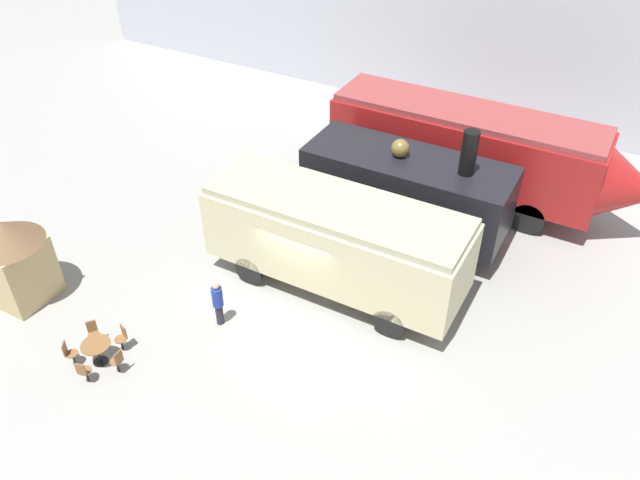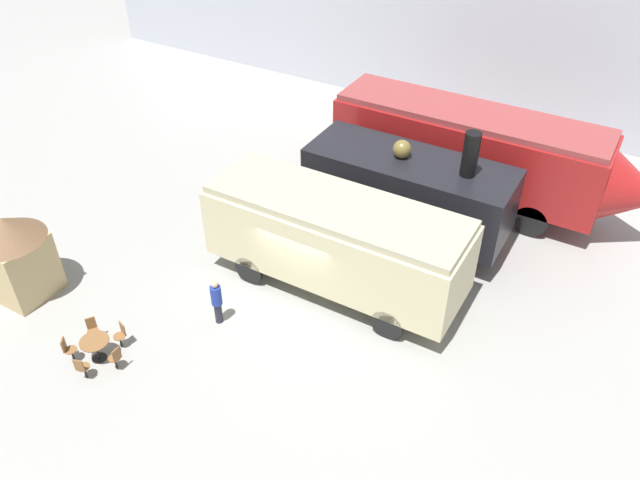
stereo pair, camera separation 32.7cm
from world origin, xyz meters
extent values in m
plane|color=gray|center=(0.00, 0.00, 0.00)|extent=(80.00, 80.00, 0.00)
cube|color=#B2B7C1|center=(0.00, 15.26, 4.50)|extent=(44.00, 0.15, 9.00)
cube|color=maroon|center=(2.53, 8.18, 2.17)|extent=(10.35, 2.65, 2.69)
cone|color=maroon|center=(8.70, 8.18, 2.17)|extent=(2.00, 2.52, 2.52)
cube|color=brown|center=(2.53, 8.18, 3.63)|extent=(10.14, 2.44, 0.24)
cylinder|color=black|center=(5.63, 6.92, 0.63)|extent=(1.27, 0.12, 1.27)
cylinder|color=black|center=(5.63, 9.45, 0.63)|extent=(1.27, 0.12, 1.27)
cylinder|color=black|center=(-0.58, 6.92, 0.63)|extent=(1.27, 0.12, 1.27)
cylinder|color=black|center=(-0.58, 9.45, 0.63)|extent=(1.27, 0.12, 1.27)
cube|color=black|center=(1.62, 4.68, 2.02)|extent=(7.28, 2.65, 2.37)
cylinder|color=black|center=(3.63, 4.68, 3.97)|extent=(0.53, 0.53, 1.54)
sphere|color=brown|center=(1.26, 4.68, 3.50)|extent=(0.64, 0.64, 0.64)
cylinder|color=black|center=(3.81, 3.42, 0.64)|extent=(1.28, 0.12, 1.28)
cylinder|color=black|center=(3.81, 5.95, 0.64)|extent=(1.28, 0.12, 1.28)
cylinder|color=black|center=(-0.56, 3.42, 0.64)|extent=(1.28, 0.12, 1.28)
cylinder|color=black|center=(-0.56, 5.95, 0.64)|extent=(1.28, 0.12, 1.28)
cube|color=beige|center=(0.76, 0.96, 1.87)|extent=(8.50, 2.87, 2.38)
cube|color=tan|center=(0.76, 0.96, 3.18)|extent=(8.33, 2.64, 0.24)
cylinder|color=black|center=(3.31, -0.41, 0.53)|extent=(1.05, 0.12, 1.05)
cylinder|color=black|center=(3.31, 2.33, 0.53)|extent=(1.05, 0.12, 1.05)
cylinder|color=black|center=(-1.79, -0.41, 0.53)|extent=(1.05, 0.12, 1.05)
cylinder|color=black|center=(-1.79, 2.33, 0.53)|extent=(1.05, 0.12, 1.05)
cylinder|color=black|center=(-3.67, -5.45, 0.01)|extent=(0.44, 0.44, 0.02)
cylinder|color=black|center=(-3.67, -5.45, 0.37)|extent=(0.08, 0.08, 0.69)
cylinder|color=brown|center=(-3.67, -5.45, 0.73)|extent=(0.86, 0.86, 0.03)
cylinder|color=black|center=(-4.25, -5.01, 0.21)|extent=(0.06, 0.06, 0.42)
cylinder|color=brown|center=(-4.25, -5.01, 0.43)|extent=(0.36, 0.36, 0.03)
cube|color=brown|center=(-4.38, -4.92, 0.66)|extent=(0.20, 0.25, 0.42)
cylinder|color=black|center=(-4.27, -5.87, 0.21)|extent=(0.06, 0.06, 0.42)
cylinder|color=brown|center=(-4.27, -5.87, 0.43)|extent=(0.36, 0.36, 0.03)
cube|color=brown|center=(-4.39, -5.96, 0.66)|extent=(0.20, 0.26, 0.42)
cylinder|color=black|center=(-3.46, -6.15, 0.21)|extent=(0.06, 0.06, 0.42)
cylinder|color=brown|center=(-3.46, -6.15, 0.43)|extent=(0.36, 0.36, 0.03)
cube|color=brown|center=(-3.41, -6.29, 0.66)|extent=(0.29, 0.12, 0.42)
cylinder|color=black|center=(-2.94, -5.46, 0.21)|extent=(0.06, 0.06, 0.42)
cylinder|color=brown|center=(-2.94, -5.46, 0.43)|extent=(0.36, 0.36, 0.03)
cube|color=brown|center=(-2.79, -5.46, 0.66)|extent=(0.04, 0.29, 0.42)
cylinder|color=black|center=(-3.44, -4.76, 0.21)|extent=(0.06, 0.06, 0.42)
cylinder|color=brown|center=(-3.44, -4.76, 0.43)|extent=(0.36, 0.36, 0.03)
cube|color=brown|center=(-3.39, -4.62, 0.66)|extent=(0.29, 0.13, 0.42)
cylinder|color=#262633|center=(-1.54, -2.43, 0.38)|extent=(0.24, 0.24, 0.76)
cylinder|color=navy|center=(-1.54, -2.43, 1.10)|extent=(0.34, 0.34, 0.68)
sphere|color=tan|center=(-1.54, -2.43, 1.55)|extent=(0.22, 0.22, 0.22)
cube|color=tan|center=(-7.91, -4.50, 1.10)|extent=(1.80, 1.80, 2.20)
cone|color=brown|center=(-7.91, -4.50, 2.60)|extent=(2.34, 2.34, 0.80)
camera|label=1|loc=(7.95, -13.16, 14.01)|focal=35.00mm
camera|label=2|loc=(8.24, -13.00, 14.01)|focal=35.00mm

